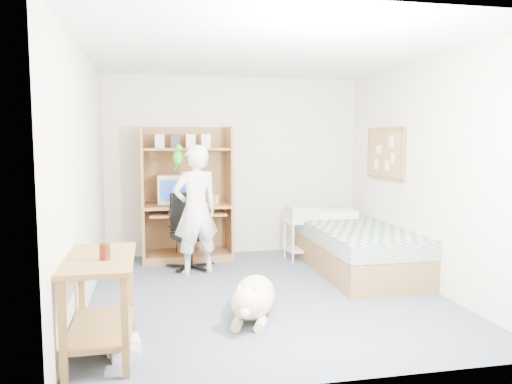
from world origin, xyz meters
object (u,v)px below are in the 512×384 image
(side_desk, at_px, (100,290))
(office_chair, at_px, (189,242))
(dog, at_px, (253,298))
(printer_cart, at_px, (303,233))
(bed, at_px, (357,249))
(person, at_px, (196,210))
(computer_hutch, at_px, (187,199))

(side_desk, height_order, office_chair, office_chair)
(dog, bearing_deg, printer_cart, 81.14)
(bed, xyz_separation_m, printer_cart, (-0.47, 0.76, 0.07))
(bed, bearing_deg, person, 170.63)
(side_desk, height_order, person, person)
(person, bearing_deg, office_chair, -94.76)
(computer_hutch, relative_size, dog, 1.58)
(side_desk, bearing_deg, printer_cart, 47.20)
(computer_hutch, bearing_deg, side_desk, -106.14)
(office_chair, relative_size, printer_cart, 1.72)
(computer_hutch, relative_size, office_chair, 1.91)
(office_chair, height_order, dog, office_chair)
(person, height_order, printer_cart, person)
(office_chair, distance_m, dog, 1.99)
(side_desk, bearing_deg, office_chair, 71.04)
(printer_cart, bearing_deg, computer_hutch, 161.50)
(bed, relative_size, office_chair, 2.15)
(dog, bearing_deg, side_desk, -139.33)
(bed, distance_m, office_chair, 2.11)
(person, relative_size, dog, 1.37)
(person, distance_m, dog, 1.78)
(bed, height_order, side_desk, side_desk)
(computer_hutch, xyz_separation_m, office_chair, (-0.01, -0.50, -0.49))
(bed, bearing_deg, printer_cart, 121.63)
(printer_cart, bearing_deg, office_chair, 179.92)
(office_chair, distance_m, person, 0.54)
(dog, bearing_deg, office_chair, 122.05)
(person, bearing_deg, computer_hutch, -103.30)
(computer_hutch, distance_m, office_chair, 0.70)
(printer_cart, bearing_deg, dog, -123.24)
(office_chair, height_order, person, person)
(bed, distance_m, side_desk, 3.39)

